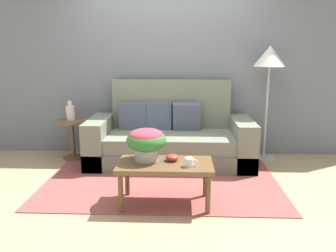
# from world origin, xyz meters

# --- Properties ---
(ground_plane) EXTENTS (14.00, 14.00, 0.00)m
(ground_plane) POSITION_xyz_m (0.00, 0.00, 0.00)
(ground_plane) COLOR tan
(wall_back) EXTENTS (6.40, 0.12, 2.61)m
(wall_back) POSITION_xyz_m (0.00, 1.28, 1.31)
(wall_back) COLOR slate
(wall_back) RESTS_ON ground
(area_rug) EXTENTS (2.73, 1.90, 0.01)m
(area_rug) POSITION_xyz_m (0.00, 0.15, 0.01)
(area_rug) COLOR #994C47
(area_rug) RESTS_ON ground
(couch) EXTENTS (2.21, 0.94, 1.12)m
(couch) POSITION_xyz_m (0.07, 0.79, 0.33)
(couch) COLOR #626B59
(couch) RESTS_ON ground
(coffee_table) EXTENTS (0.94, 0.50, 0.44)m
(coffee_table) POSITION_xyz_m (0.07, -0.55, 0.39)
(coffee_table) COLOR brown
(coffee_table) RESTS_ON ground
(side_table) EXTENTS (0.47, 0.47, 0.57)m
(side_table) POSITION_xyz_m (-1.32, 0.89, 0.39)
(side_table) COLOR brown
(side_table) RESTS_ON ground
(floor_lamp) EXTENTS (0.43, 0.43, 1.59)m
(floor_lamp) POSITION_xyz_m (1.41, 0.97, 1.36)
(floor_lamp) COLOR #B2B2B7
(floor_lamp) RESTS_ON ground
(potted_plant) EXTENTS (0.40, 0.40, 0.33)m
(potted_plant) POSITION_xyz_m (-0.12, -0.48, 0.65)
(potted_plant) COLOR #B7B2A8
(potted_plant) RESTS_ON coffee_table
(coffee_mug) EXTENTS (0.13, 0.09, 0.09)m
(coffee_mug) POSITION_xyz_m (0.31, -0.65, 0.49)
(coffee_mug) COLOR white
(coffee_mug) RESTS_ON coffee_table
(snack_bowl) EXTENTS (0.14, 0.14, 0.07)m
(snack_bowl) POSITION_xyz_m (0.14, -0.48, 0.48)
(snack_bowl) COLOR #B2382D
(snack_bowl) RESTS_ON coffee_table
(table_vase) EXTENTS (0.12, 0.12, 0.27)m
(table_vase) POSITION_xyz_m (-1.34, 0.89, 0.68)
(table_vase) COLOR silver
(table_vase) RESTS_ON side_table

